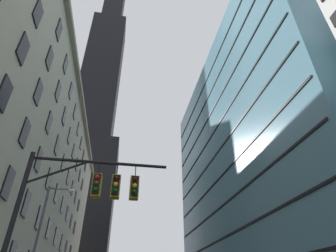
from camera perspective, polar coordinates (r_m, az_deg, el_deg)
dark_skyscraper at (r=117.33m, az=-14.74°, el=4.48°), size 22.13×22.13×235.68m
glass_office_midrise at (r=46.02m, az=18.60°, el=-6.35°), size 14.74×46.04×40.54m
traffic_signal_mast at (r=12.45m, az=-16.39°, el=-14.15°), size 6.23×0.63×6.63m
street_lamppost at (r=22.60m, az=-25.02°, el=-19.95°), size 2.04×0.32×8.47m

